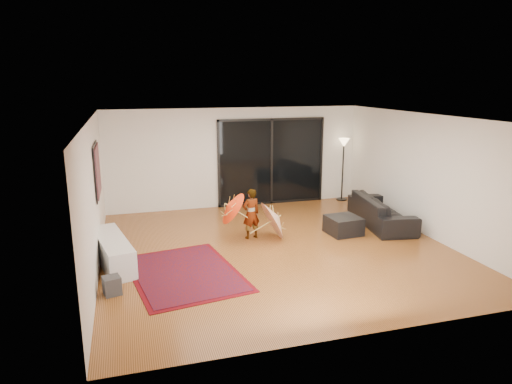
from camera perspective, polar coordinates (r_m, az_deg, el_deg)
name	(u,v)px	position (r m, az deg, el deg)	size (l,w,h in m)	color
floor	(277,248)	(9.58, 2.58, -7.02)	(7.00, 7.00, 0.00)	#A4612D
ceiling	(278,117)	(8.99, 2.77, 9.30)	(7.00, 7.00, 0.00)	white
wall_back	(236,158)	(12.49, -2.49, 4.30)	(7.00, 7.00, 0.00)	silver
wall_front	(364,243)	(6.11, 13.31, -6.17)	(7.00, 7.00, 0.00)	silver
wall_left	(94,197)	(8.74, -19.61, -0.58)	(7.00, 7.00, 0.00)	silver
wall_right	(427,175)	(10.81, 20.54, 1.96)	(7.00, 7.00, 0.00)	silver
sliding_door	(271,162)	(12.76, 1.93, 3.82)	(3.06, 0.07, 2.40)	black
painting	(97,170)	(9.66, -19.23, 2.57)	(0.04, 1.28, 1.08)	black
media_console	(113,251)	(9.10, -17.46, -7.05)	(0.47, 1.89, 0.53)	white
speaker	(112,286)	(7.92, -17.56, -11.08)	(0.26, 0.26, 0.30)	#424244
persian_rug	(184,273)	(8.48, -8.93, -9.96)	(2.20, 2.79, 0.02)	#58070E
sofa	(381,211)	(11.42, 15.38, -2.28)	(2.32, 0.91, 0.68)	black
ottoman	(343,225)	(10.57, 10.87, -4.10)	(0.70, 0.70, 0.40)	black
floor_lamp	(344,152)	(13.32, 10.89, 4.98)	(0.31, 0.31, 1.80)	black
child	(251,214)	(10.00, -0.62, -2.73)	(0.41, 0.27, 1.12)	#999999
parasol_orange	(227,209)	(9.78, -3.66, -2.08)	(0.58, 0.76, 0.85)	red
parasol_white	(279,216)	(10.05, 2.91, -2.99)	(0.58, 0.91, 0.96)	silver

